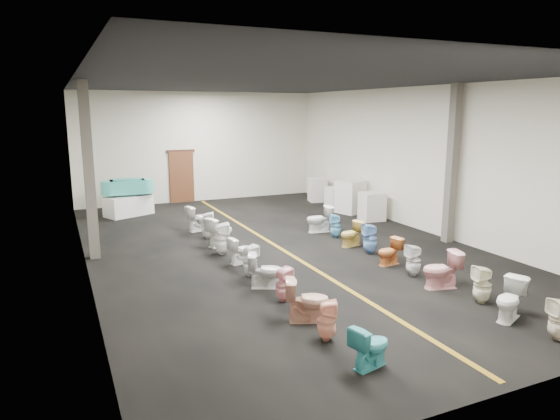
{
  "coord_description": "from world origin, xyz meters",
  "views": [
    {
      "loc": [
        -5.49,
        -12.34,
        3.78
      ],
      "look_at": [
        0.52,
        1.0,
        0.83
      ],
      "focal_mm": 32.0,
      "sensor_mm": 36.0,
      "label": 1
    }
  ],
  "objects_px": {
    "toilet_right_8": "(336,226)",
    "toilet_right_2": "(482,285)",
    "toilet_left_0": "(370,346)",
    "toilet_right_0": "(559,320)",
    "appliance_crate_c": "(337,198)",
    "appliance_crate_d": "(317,190)",
    "toilet_left_10": "(199,218)",
    "toilet_left_5": "(250,261)",
    "toilet_right_6": "(370,239)",
    "toilet_left_3": "(283,285)",
    "toilet_right_5": "(389,252)",
    "toilet_left_4": "(265,271)",
    "toilet_left_1": "(327,321)",
    "toilet_right_1": "(510,300)",
    "display_table": "(129,206)",
    "toilet_right_7": "(352,234)",
    "appliance_crate_b": "(350,197)",
    "toilet_right_4": "(414,260)",
    "appliance_crate_a": "(372,206)",
    "toilet_right_9": "(319,219)",
    "toilet_left_6": "(242,250)",
    "toilet_left_9": "(207,225)",
    "toilet_right_3": "(441,270)",
    "toilet_left_2": "(307,300)",
    "bathtub": "(127,186)",
    "toilet_left_7": "(222,239)"
  },
  "relations": [
    {
      "from": "toilet_left_5",
      "to": "toilet_right_8",
      "type": "xyz_separation_m",
      "value": [
        3.61,
        2.26,
        -0.01
      ]
    },
    {
      "from": "toilet_right_6",
      "to": "toilet_right_9",
      "type": "distance_m",
      "value": 2.66
    },
    {
      "from": "toilet_right_1",
      "to": "display_table",
      "type": "bearing_deg",
      "value": 178.38
    },
    {
      "from": "appliance_crate_c",
      "to": "toilet_left_10",
      "type": "bearing_deg",
      "value": -166.28
    },
    {
      "from": "appliance_crate_b",
      "to": "toilet_right_3",
      "type": "height_order",
      "value": "appliance_crate_b"
    },
    {
      "from": "toilet_right_3",
      "to": "toilet_left_3",
      "type": "bearing_deg",
      "value": -87.81
    },
    {
      "from": "toilet_left_0",
      "to": "toilet_right_8",
      "type": "relative_size",
      "value": 0.94
    },
    {
      "from": "toilet_left_3",
      "to": "toilet_left_4",
      "type": "distance_m",
      "value": 0.88
    },
    {
      "from": "toilet_left_5",
      "to": "toilet_right_2",
      "type": "bearing_deg",
      "value": -147.9
    },
    {
      "from": "toilet_right_1",
      "to": "toilet_right_6",
      "type": "relative_size",
      "value": 0.94
    },
    {
      "from": "toilet_left_7",
      "to": "toilet_left_5",
      "type": "bearing_deg",
      "value": -167.31
    },
    {
      "from": "toilet_left_3",
      "to": "toilet_right_1",
      "type": "height_order",
      "value": "toilet_right_1"
    },
    {
      "from": "toilet_right_6",
      "to": "toilet_left_3",
      "type": "bearing_deg",
      "value": -46.54
    },
    {
      "from": "appliance_crate_a",
      "to": "appliance_crate_b",
      "type": "relative_size",
      "value": 0.8
    },
    {
      "from": "toilet_left_9",
      "to": "toilet_right_0",
      "type": "height_order",
      "value": "toilet_left_9"
    },
    {
      "from": "toilet_right_3",
      "to": "toilet_right_1",
      "type": "bearing_deg",
      "value": 13.81
    },
    {
      "from": "toilet_left_6",
      "to": "toilet_right_9",
      "type": "height_order",
      "value": "toilet_right_9"
    },
    {
      "from": "appliance_crate_b",
      "to": "appliance_crate_a",
      "type": "bearing_deg",
      "value": -90.0
    },
    {
      "from": "toilet_left_0",
      "to": "toilet_left_9",
      "type": "bearing_deg",
      "value": -13.15
    },
    {
      "from": "toilet_left_0",
      "to": "toilet_right_0",
      "type": "distance_m",
      "value": 3.4
    },
    {
      "from": "bathtub",
      "to": "toilet_left_1",
      "type": "distance_m",
      "value": 11.84
    },
    {
      "from": "toilet_right_0",
      "to": "toilet_right_4",
      "type": "height_order",
      "value": "toilet_right_4"
    },
    {
      "from": "toilet_right_8",
      "to": "toilet_right_2",
      "type": "bearing_deg",
      "value": 18.55
    },
    {
      "from": "toilet_right_4",
      "to": "appliance_crate_a",
      "type": "bearing_deg",
      "value": 158.97
    },
    {
      "from": "toilet_right_1",
      "to": "toilet_right_6",
      "type": "bearing_deg",
      "value": 154.62
    },
    {
      "from": "toilet_left_9",
      "to": "toilet_left_1",
      "type": "bearing_deg",
      "value": -159.66
    },
    {
      "from": "toilet_left_1",
      "to": "toilet_right_1",
      "type": "distance_m",
      "value": 3.52
    },
    {
      "from": "appliance_crate_a",
      "to": "toilet_right_1",
      "type": "bearing_deg",
      "value": -107.48
    },
    {
      "from": "toilet_left_4",
      "to": "toilet_right_7",
      "type": "bearing_deg",
      "value": -34.47
    },
    {
      "from": "appliance_crate_a",
      "to": "toilet_right_6",
      "type": "height_order",
      "value": "appliance_crate_a"
    },
    {
      "from": "toilet_left_1",
      "to": "toilet_left_4",
      "type": "xyz_separation_m",
      "value": [
        0.05,
        2.74,
        0.03
      ]
    },
    {
      "from": "appliance_crate_d",
      "to": "toilet_right_9",
      "type": "relative_size",
      "value": 1.18
    },
    {
      "from": "toilet_right_3",
      "to": "toilet_right_8",
      "type": "bearing_deg",
      "value": -167.94
    },
    {
      "from": "toilet_left_5",
      "to": "toilet_left_10",
      "type": "distance_m",
      "value": 4.79
    },
    {
      "from": "toilet_left_2",
      "to": "toilet_left_6",
      "type": "distance_m",
      "value": 3.79
    },
    {
      "from": "toilet_left_0",
      "to": "toilet_left_9",
      "type": "height_order",
      "value": "toilet_left_9"
    },
    {
      "from": "toilet_right_9",
      "to": "toilet_left_5",
      "type": "bearing_deg",
      "value": -41.32
    },
    {
      "from": "toilet_right_0",
      "to": "appliance_crate_c",
      "type": "bearing_deg",
      "value": 177.07
    },
    {
      "from": "bathtub",
      "to": "appliance_crate_c",
      "type": "distance_m",
      "value": 7.86
    },
    {
      "from": "toilet_left_3",
      "to": "toilet_right_5",
      "type": "xyz_separation_m",
      "value": [
        3.4,
        1.11,
        -0.02
      ]
    },
    {
      "from": "toilet_left_4",
      "to": "toilet_left_5",
      "type": "xyz_separation_m",
      "value": [
        -0.03,
        0.84,
        -0.01
      ]
    },
    {
      "from": "toilet_left_10",
      "to": "toilet_right_9",
      "type": "height_order",
      "value": "toilet_right_9"
    },
    {
      "from": "toilet_left_4",
      "to": "appliance_crate_c",
      "type": "bearing_deg",
      "value": -15.42
    },
    {
      "from": "appliance_crate_b",
      "to": "toilet_right_5",
      "type": "relative_size",
      "value": 1.8
    },
    {
      "from": "toilet_left_1",
      "to": "toilet_right_8",
      "type": "bearing_deg",
      "value": -7.9
    },
    {
      "from": "appliance_crate_d",
      "to": "toilet_left_5",
      "type": "xyz_separation_m",
      "value": [
        -5.99,
        -7.81,
        -0.12
      ]
    },
    {
      "from": "toilet_right_5",
      "to": "toilet_right_6",
      "type": "relative_size",
      "value": 0.82
    },
    {
      "from": "toilet_left_4",
      "to": "toilet_left_3",
      "type": "bearing_deg",
      "value": -154.04
    },
    {
      "from": "appliance_crate_d",
      "to": "toilet_left_10",
      "type": "height_order",
      "value": "appliance_crate_d"
    },
    {
      "from": "toilet_left_4",
      "to": "toilet_right_5",
      "type": "relative_size",
      "value": 1.13
    }
  ]
}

